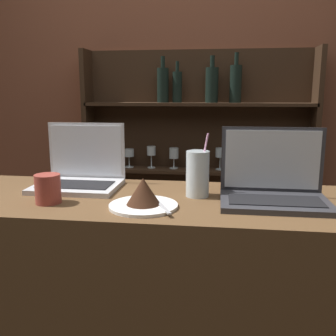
{
  "coord_description": "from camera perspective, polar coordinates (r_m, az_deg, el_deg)",
  "views": [
    {
      "loc": [
        0.24,
        -0.96,
        1.42
      ],
      "look_at": [
        0.08,
        0.29,
        1.17
      ],
      "focal_mm": 40.0,
      "sensor_mm": 36.0,
      "label": 1
    }
  ],
  "objects": [
    {
      "name": "laptop_near",
      "position": [
        1.47,
        -13.19,
        -0.75
      ],
      "size": [
        0.31,
        0.24,
        0.24
      ],
      "color": "silver",
      "rests_on": "bar_counter"
    },
    {
      "name": "bar_counter",
      "position": [
        1.52,
        -3.24,
        -24.22
      ],
      "size": [
        1.7,
        0.52,
        1.07
      ],
      "color": "brown",
      "rests_on": "ground_plane"
    },
    {
      "name": "water_glass",
      "position": [
        1.29,
        4.54,
        -0.88
      ],
      "size": [
        0.08,
        0.08,
        0.22
      ],
      "color": "silver",
      "rests_on": "bar_counter"
    },
    {
      "name": "laptop_far",
      "position": [
        1.27,
        15.78,
        -2.65
      ],
      "size": [
        0.34,
        0.23,
        0.24
      ],
      "color": "#333338",
      "rests_on": "bar_counter"
    },
    {
      "name": "back_wall",
      "position": [
        2.5,
        2.13,
        9.7
      ],
      "size": [
        7.0,
        0.06,
        2.7
      ],
      "color": "brown",
      "rests_on": "ground_plane"
    },
    {
      "name": "coffee_cup",
      "position": [
        1.27,
        -17.84,
        -3.04
      ],
      "size": [
        0.08,
        0.08,
        0.09
      ],
      "color": "#993D33",
      "rests_on": "bar_counter"
    },
    {
      "name": "back_shelf",
      "position": [
        2.47,
        4.42,
        -0.82
      ],
      "size": [
        1.45,
        0.18,
        1.69
      ],
      "color": "#332114",
      "rests_on": "ground_plane"
    },
    {
      "name": "cake_plate",
      "position": [
        1.17,
        -3.76,
        -4.29
      ],
      "size": [
        0.22,
        0.22,
        0.09
      ],
      "color": "white",
      "rests_on": "bar_counter"
    }
  ]
}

